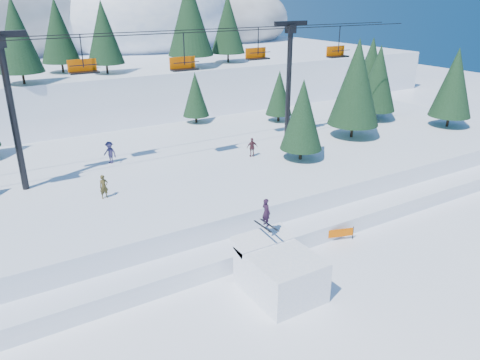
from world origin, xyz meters
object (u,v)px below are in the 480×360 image
chairlift (162,75)px  banner_far (360,220)px  banner_near (333,234)px  jump_kicker (279,271)px

chairlift → banner_far: (8.71, -12.52, -8.78)m
banner_near → banner_far: bearing=11.5°
banner_near → banner_far: same height
banner_near → jump_kicker: bearing=-157.1°
jump_kicker → banner_near: bearing=22.9°
jump_kicker → banner_far: jump_kicker is taller
chairlift → banner_far: chairlift is taller
jump_kicker → banner_far: 9.67m
jump_kicker → chairlift: chairlift is taller
banner_far → jump_kicker: bearing=-160.6°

